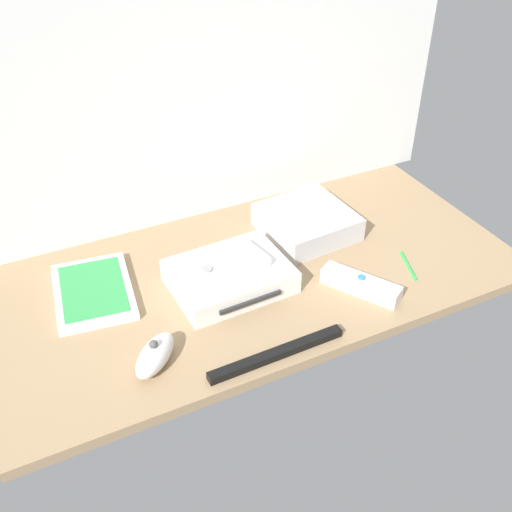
{
  "coord_description": "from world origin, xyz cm",
  "views": [
    {
      "loc": [
        -39.96,
        -81.68,
        71.8
      ],
      "look_at": [
        0.0,
        0.0,
        4.0
      ],
      "focal_mm": 42.6,
      "sensor_mm": 36.0,
      "label": 1
    }
  ],
  "objects_px": {
    "game_console": "(230,276)",
    "remote_classic_pad": "(226,266)",
    "sensor_bar": "(277,354)",
    "mini_computer": "(307,222)",
    "remote_nunchuk": "(155,355)",
    "stylus_pen": "(409,265)",
    "remote_wand": "(361,285)",
    "game_case": "(93,291)"
  },
  "relations": [
    {
      "from": "sensor_bar",
      "to": "remote_classic_pad",
      "type": "bearing_deg",
      "value": 90.2
    },
    {
      "from": "game_console",
      "to": "remote_wand",
      "type": "distance_m",
      "value": 0.24
    },
    {
      "from": "game_console",
      "to": "mini_computer",
      "type": "bearing_deg",
      "value": 20.57
    },
    {
      "from": "sensor_bar",
      "to": "stylus_pen",
      "type": "xyz_separation_m",
      "value": [
        0.34,
        0.1,
        -0.0
      ]
    },
    {
      "from": "game_console",
      "to": "remote_classic_pad",
      "type": "relative_size",
      "value": 1.38
    },
    {
      "from": "mini_computer",
      "to": "remote_nunchuk",
      "type": "relative_size",
      "value": 1.78
    },
    {
      "from": "game_console",
      "to": "sensor_bar",
      "type": "xyz_separation_m",
      "value": [
        -0.01,
        -0.2,
        -0.01
      ]
    },
    {
      "from": "sensor_bar",
      "to": "game_console",
      "type": "bearing_deg",
      "value": 87.24
    },
    {
      "from": "remote_nunchuk",
      "to": "stylus_pen",
      "type": "height_order",
      "value": "remote_nunchuk"
    },
    {
      "from": "remote_nunchuk",
      "to": "sensor_bar",
      "type": "distance_m",
      "value": 0.19
    },
    {
      "from": "remote_nunchuk",
      "to": "stylus_pen",
      "type": "relative_size",
      "value": 1.14
    },
    {
      "from": "stylus_pen",
      "to": "remote_classic_pad",
      "type": "bearing_deg",
      "value": 165.26
    },
    {
      "from": "remote_classic_pad",
      "to": "sensor_bar",
      "type": "height_order",
      "value": "remote_classic_pad"
    },
    {
      "from": "game_case",
      "to": "game_console",
      "type": "bearing_deg",
      "value": -12.84
    },
    {
      "from": "game_console",
      "to": "mini_computer",
      "type": "relative_size",
      "value": 1.19
    },
    {
      "from": "remote_wand",
      "to": "mini_computer",
      "type": "bearing_deg",
      "value": 56.7
    },
    {
      "from": "remote_classic_pad",
      "to": "sensor_bar",
      "type": "xyz_separation_m",
      "value": [
        0.0,
        -0.19,
        -0.05
      ]
    },
    {
      "from": "remote_nunchuk",
      "to": "remote_classic_pad",
      "type": "height_order",
      "value": "remote_classic_pad"
    },
    {
      "from": "remote_classic_pad",
      "to": "stylus_pen",
      "type": "height_order",
      "value": "remote_classic_pad"
    },
    {
      "from": "game_console",
      "to": "sensor_bar",
      "type": "bearing_deg",
      "value": -94.06
    },
    {
      "from": "mini_computer",
      "to": "remote_nunchuk",
      "type": "height_order",
      "value": "mini_computer"
    },
    {
      "from": "game_console",
      "to": "mini_computer",
      "type": "xyz_separation_m",
      "value": [
        0.22,
        0.09,
        0.0
      ]
    },
    {
      "from": "mini_computer",
      "to": "game_case",
      "type": "relative_size",
      "value": 0.88
    },
    {
      "from": "game_case",
      "to": "remote_classic_pad",
      "type": "xyz_separation_m",
      "value": [
        0.22,
        -0.09,
        0.05
      ]
    },
    {
      "from": "game_console",
      "to": "game_case",
      "type": "distance_m",
      "value": 0.25
    },
    {
      "from": "game_case",
      "to": "remote_nunchuk",
      "type": "height_order",
      "value": "remote_nunchuk"
    },
    {
      "from": "stylus_pen",
      "to": "remote_wand",
      "type": "bearing_deg",
      "value": -170.42
    },
    {
      "from": "game_case",
      "to": "remote_nunchuk",
      "type": "relative_size",
      "value": 2.01
    },
    {
      "from": "game_case",
      "to": "sensor_bar",
      "type": "height_order",
      "value": "game_case"
    },
    {
      "from": "game_console",
      "to": "remote_nunchuk",
      "type": "relative_size",
      "value": 2.12
    },
    {
      "from": "game_case",
      "to": "remote_wand",
      "type": "relative_size",
      "value": 1.42
    },
    {
      "from": "remote_nunchuk",
      "to": "sensor_bar",
      "type": "height_order",
      "value": "remote_nunchuk"
    },
    {
      "from": "game_console",
      "to": "remote_nunchuk",
      "type": "bearing_deg",
      "value": -147.89
    },
    {
      "from": "mini_computer",
      "to": "remote_wand",
      "type": "relative_size",
      "value": 1.25
    },
    {
      "from": "game_console",
      "to": "stylus_pen",
      "type": "xyz_separation_m",
      "value": [
        0.33,
        -0.1,
        -0.02
      ]
    },
    {
      "from": "mini_computer",
      "to": "remote_classic_pad",
      "type": "bearing_deg",
      "value": -156.65
    },
    {
      "from": "mini_computer",
      "to": "sensor_bar",
      "type": "relative_size",
      "value": 0.76
    },
    {
      "from": "game_console",
      "to": "remote_classic_pad",
      "type": "distance_m",
      "value": 0.03
    },
    {
      "from": "sensor_bar",
      "to": "remote_wand",
      "type": "bearing_deg",
      "value": 19.41
    },
    {
      "from": "remote_classic_pad",
      "to": "remote_wand",
      "type": "bearing_deg",
      "value": -37.9
    },
    {
      "from": "remote_classic_pad",
      "to": "sensor_bar",
      "type": "relative_size",
      "value": 0.65
    },
    {
      "from": "mini_computer",
      "to": "sensor_bar",
      "type": "height_order",
      "value": "mini_computer"
    }
  ]
}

